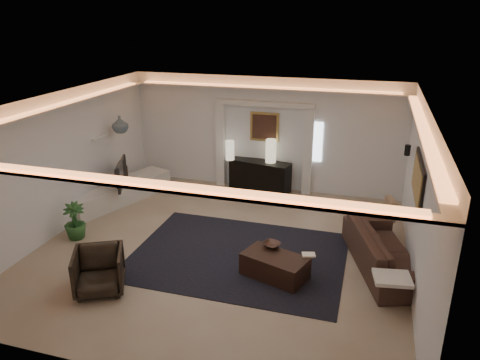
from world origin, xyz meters
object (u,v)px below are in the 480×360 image
(coffee_table, at_px, (275,266))
(sofa, at_px, (385,250))
(armchair, at_px, (99,271))
(console, at_px, (260,176))

(coffee_table, bearing_deg, sofa, 44.31)
(sofa, bearing_deg, coffee_table, 97.24)
(sofa, distance_m, armchair, 5.01)
(coffee_table, bearing_deg, armchair, -136.60)
(coffee_table, distance_m, armchair, 2.98)
(armchair, bearing_deg, console, 47.40)
(console, relative_size, sofa, 0.65)
(armchair, bearing_deg, sofa, -2.19)
(console, xyz_separation_m, armchair, (-1.45, -5.19, -0.03))
(console, bearing_deg, armchair, -93.98)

